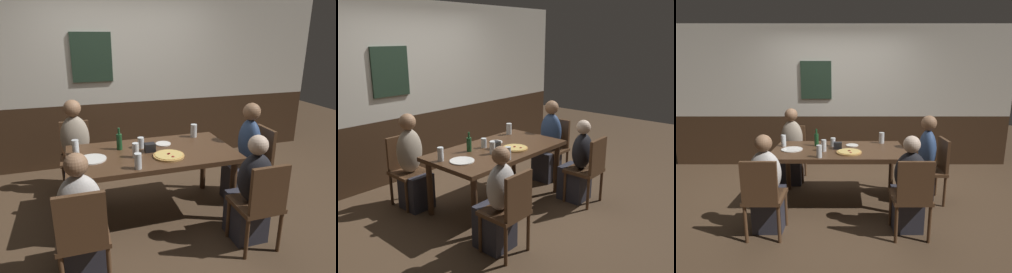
# 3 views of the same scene
# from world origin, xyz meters

# --- Properties ---
(ground_plane) EXTENTS (12.00, 12.00, 0.00)m
(ground_plane) POSITION_xyz_m (0.00, 0.00, 0.00)
(ground_plane) COLOR #4C3826
(wall_back) EXTENTS (6.40, 0.13, 2.60)m
(wall_back) POSITION_xyz_m (-0.00, 1.65, 1.30)
(wall_back) COLOR #3D2819
(wall_back) RESTS_ON ground_plane
(dining_table) EXTENTS (1.75, 0.93, 0.74)m
(dining_table) POSITION_xyz_m (0.00, 0.00, 0.66)
(dining_table) COLOR #472D1C
(dining_table) RESTS_ON ground_plane
(chair_left_near) EXTENTS (0.40, 0.40, 0.88)m
(chair_left_near) POSITION_xyz_m (-0.77, -0.88, 0.50)
(chair_left_near) COLOR #513521
(chair_left_near) RESTS_ON ground_plane
(chair_right_near) EXTENTS (0.40, 0.40, 0.88)m
(chair_right_near) POSITION_xyz_m (0.77, -0.88, 0.50)
(chair_right_near) COLOR #513521
(chair_right_near) RESTS_ON ground_plane
(chair_head_east) EXTENTS (0.40, 0.40, 0.88)m
(chair_head_east) POSITION_xyz_m (1.29, 0.00, 0.50)
(chair_head_east) COLOR #513521
(chair_head_east) RESTS_ON ground_plane
(chair_left_far) EXTENTS (0.40, 0.40, 0.88)m
(chair_left_far) POSITION_xyz_m (-0.77, 0.88, 0.50)
(chair_left_far) COLOR #513521
(chair_left_far) RESTS_ON ground_plane
(person_left_near) EXTENTS (0.34, 0.37, 1.10)m
(person_left_near) POSITION_xyz_m (-0.77, -0.71, 0.46)
(person_left_near) COLOR #2D2D38
(person_left_near) RESTS_ON ground_plane
(person_right_near) EXTENTS (0.34, 0.37, 1.09)m
(person_right_near) POSITION_xyz_m (0.77, -0.71, 0.45)
(person_right_near) COLOR #2D2D38
(person_right_near) RESTS_ON ground_plane
(person_head_east) EXTENTS (0.37, 0.34, 1.19)m
(person_head_east) POSITION_xyz_m (1.13, 0.00, 0.51)
(person_head_east) COLOR #2D2D38
(person_head_east) RESTS_ON ground_plane
(person_left_far) EXTENTS (0.34, 0.37, 1.20)m
(person_left_far) POSITION_xyz_m (-0.77, 0.72, 0.51)
(person_left_far) COLOR #2D2D38
(person_left_far) RESTS_ON ground_plane
(pizza) EXTENTS (0.32, 0.32, 0.03)m
(pizza) POSITION_xyz_m (0.13, -0.18, 0.75)
(pizza) COLOR tan
(pizza) RESTS_ON dining_table
(highball_clear) EXTENTS (0.07, 0.07, 0.15)m
(highball_clear) POSITION_xyz_m (-0.23, -0.38, 0.81)
(highball_clear) COLOR silver
(highball_clear) RESTS_ON dining_table
(pint_glass_amber) EXTENTS (0.07, 0.07, 0.12)m
(pint_glass_amber) POSITION_xyz_m (-0.09, 0.15, 0.79)
(pint_glass_amber) COLOR silver
(pint_glass_amber) RESTS_ON dining_table
(tumbler_water) EXTENTS (0.07, 0.07, 0.16)m
(tumbler_water) POSITION_xyz_m (-0.77, 0.15, 0.81)
(tumbler_water) COLOR silver
(tumbler_water) RESTS_ON dining_table
(beer_glass_tall) EXTENTS (0.08, 0.08, 0.16)m
(beer_glass_tall) POSITION_xyz_m (0.61, 0.34, 0.81)
(beer_glass_tall) COLOR silver
(beer_glass_tall) RESTS_ON dining_table
(tumbler_short) EXTENTS (0.07, 0.07, 0.15)m
(tumbler_short) POSITION_xyz_m (-0.19, -0.10, 0.81)
(tumbler_short) COLOR silver
(tumbler_short) RESTS_ON dining_table
(beer_bottle_green) EXTENTS (0.06, 0.06, 0.24)m
(beer_bottle_green) POSITION_xyz_m (-0.32, 0.17, 0.83)
(beer_bottle_green) COLOR #194723
(beer_bottle_green) RESTS_ON dining_table
(plate_white_large) EXTENTS (0.28, 0.28, 0.01)m
(plate_white_large) POSITION_xyz_m (-0.62, -0.04, 0.75)
(plate_white_large) COLOR white
(plate_white_large) RESTS_ON dining_table
(plate_white_small) EXTENTS (0.17, 0.17, 0.01)m
(plate_white_small) POSITION_xyz_m (0.18, 0.19, 0.75)
(plate_white_small) COLOR white
(plate_white_small) RESTS_ON dining_table
(condiment_caddy) EXTENTS (0.11, 0.09, 0.09)m
(condiment_caddy) POSITION_xyz_m (-0.02, 0.01, 0.79)
(condiment_caddy) COLOR black
(condiment_caddy) RESTS_ON dining_table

